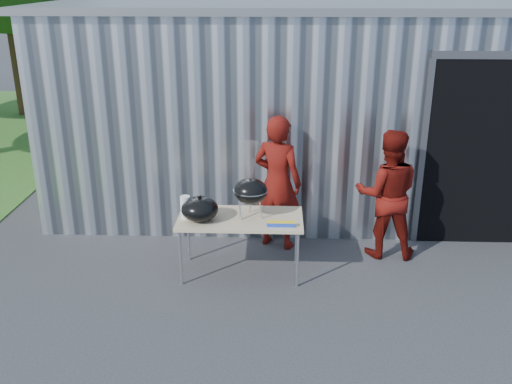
{
  "coord_description": "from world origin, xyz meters",
  "views": [
    {
      "loc": [
        0.13,
        -5.58,
        3.49
      ],
      "look_at": [
        -0.1,
        0.76,
        1.05
      ],
      "focal_mm": 40.0,
      "sensor_mm": 36.0,
      "label": 1
    }
  ],
  "objects_px": {
    "kettle_grill": "(251,184)",
    "person_bystander": "(387,194)",
    "folding_table": "(240,220)",
    "person_cook": "(278,183)"
  },
  "relations": [
    {
      "from": "person_bystander",
      "to": "kettle_grill",
      "type": "bearing_deg",
      "value": 22.28
    },
    {
      "from": "kettle_grill",
      "to": "person_cook",
      "type": "distance_m",
      "value": 0.88
    },
    {
      "from": "person_bystander",
      "to": "person_cook",
      "type": "bearing_deg",
      "value": -4.37
    },
    {
      "from": "kettle_grill",
      "to": "person_cook",
      "type": "bearing_deg",
      "value": 67.58
    },
    {
      "from": "folding_table",
      "to": "kettle_grill",
      "type": "bearing_deg",
      "value": 9.89
    },
    {
      "from": "folding_table",
      "to": "person_bystander",
      "type": "relative_size",
      "value": 0.88
    },
    {
      "from": "person_cook",
      "to": "person_bystander",
      "type": "relative_size",
      "value": 1.07
    },
    {
      "from": "kettle_grill",
      "to": "person_bystander",
      "type": "relative_size",
      "value": 0.55
    },
    {
      "from": "folding_table",
      "to": "person_cook",
      "type": "bearing_deg",
      "value": 60.86
    },
    {
      "from": "person_cook",
      "to": "folding_table",
      "type": "bearing_deg",
      "value": 83.61
    }
  ]
}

